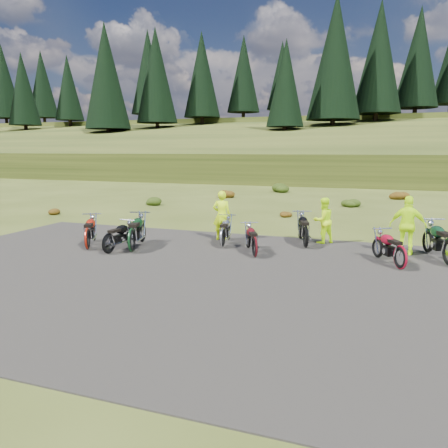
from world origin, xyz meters
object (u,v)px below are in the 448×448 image
at_px(motorcycle_3, 222,248).
at_px(person_middle, 222,216).
at_px(motorcycle_0, 109,254).
at_px(motorcycle_7, 448,266).

height_order(motorcycle_3, person_middle, person_middle).
distance_m(motorcycle_0, motorcycle_3, 3.84).
relative_size(motorcycle_0, motorcycle_3, 0.97).
distance_m(motorcycle_0, motorcycle_7, 10.52).
bearing_deg(person_middle, motorcycle_3, 99.75).
bearing_deg(motorcycle_7, motorcycle_3, 73.58).
bearing_deg(motorcycle_0, motorcycle_7, -75.64).
relative_size(motorcycle_7, person_middle, 1.26).
bearing_deg(motorcycle_7, motorcycle_0, 85.26).
relative_size(motorcycle_0, motorcycle_7, 0.82).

